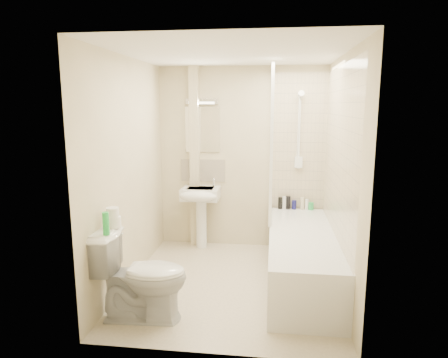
# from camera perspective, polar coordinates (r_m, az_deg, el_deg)

# --- Properties ---
(floor) EXTENTS (2.50, 2.50, 0.00)m
(floor) POSITION_cam_1_polar(r_m,az_deg,el_deg) (4.47, 1.03, -14.70)
(floor) COLOR beige
(floor) RESTS_ON ground
(wall_back) EXTENTS (2.20, 0.02, 2.40)m
(wall_back) POSITION_cam_1_polar(r_m,az_deg,el_deg) (5.33, 2.50, 2.94)
(wall_back) COLOR beige
(wall_back) RESTS_ON ground
(wall_left) EXTENTS (0.02, 2.50, 2.40)m
(wall_left) POSITION_cam_1_polar(r_m,az_deg,el_deg) (4.35, -13.47, 0.94)
(wall_left) COLOR beige
(wall_left) RESTS_ON ground
(wall_right) EXTENTS (0.02, 2.50, 2.40)m
(wall_right) POSITION_cam_1_polar(r_m,az_deg,el_deg) (4.13, 16.43, 0.30)
(wall_right) COLOR beige
(wall_right) RESTS_ON ground
(ceiling) EXTENTS (2.20, 2.50, 0.02)m
(ceiling) POSITION_cam_1_polar(r_m,az_deg,el_deg) (4.07, 1.15, 17.54)
(ceiling) COLOR white
(ceiling) RESTS_ON wall_back
(tile_back) EXTENTS (0.70, 0.01, 1.75)m
(tile_back) POSITION_cam_1_polar(r_m,az_deg,el_deg) (5.29, 10.67, 5.16)
(tile_back) COLOR beige
(tile_back) RESTS_ON wall_back
(tile_right) EXTENTS (0.01, 2.10, 1.75)m
(tile_right) POSITION_cam_1_polar(r_m,az_deg,el_deg) (4.24, 16.11, 3.65)
(tile_right) COLOR beige
(tile_right) RESTS_ON wall_right
(pipe_boxing) EXTENTS (0.12, 0.12, 2.40)m
(pipe_boxing) POSITION_cam_1_polar(r_m,az_deg,el_deg) (5.36, -4.19, 2.96)
(pipe_boxing) COLOR beige
(pipe_boxing) RESTS_ON ground
(splashback) EXTENTS (0.60, 0.02, 0.30)m
(splashback) POSITION_cam_1_polar(r_m,az_deg,el_deg) (5.41, -3.02, 1.23)
(splashback) COLOR beige
(splashback) RESTS_ON wall_back
(mirror) EXTENTS (0.46, 0.01, 0.60)m
(mirror) POSITION_cam_1_polar(r_m,az_deg,el_deg) (5.35, -3.08, 7.05)
(mirror) COLOR white
(mirror) RESTS_ON wall_back
(strip_light) EXTENTS (0.42, 0.07, 0.07)m
(strip_light) POSITION_cam_1_polar(r_m,az_deg,el_deg) (5.32, -3.17, 11.02)
(strip_light) COLOR silver
(strip_light) RESTS_ON wall_back
(bathtub) EXTENTS (0.70, 2.10, 0.55)m
(bathtub) POSITION_cam_1_polar(r_m,az_deg,el_deg) (4.48, 11.01, -10.80)
(bathtub) COLOR white
(bathtub) RESTS_ON ground
(shower_screen) EXTENTS (0.04, 0.92, 1.80)m
(shower_screen) POSITION_cam_1_polar(r_m,az_deg,el_deg) (4.84, 6.83, 5.08)
(shower_screen) COLOR white
(shower_screen) RESTS_ON bathtub
(shower_fixture) EXTENTS (0.10, 0.16, 0.99)m
(shower_fixture) POSITION_cam_1_polar(r_m,az_deg,el_deg) (5.23, 10.72, 6.43)
(shower_fixture) COLOR white
(shower_fixture) RESTS_ON wall_back
(pedestal_sink) EXTENTS (0.49, 0.46, 0.94)m
(pedestal_sink) POSITION_cam_1_polar(r_m,az_deg,el_deg) (5.27, -3.41, -3.12)
(pedestal_sink) COLOR white
(pedestal_sink) RESTS_ON ground
(bottle_black_a) EXTENTS (0.06, 0.06, 0.15)m
(bottle_black_a) POSITION_cam_1_polar(r_m,az_deg,el_deg) (5.33, 8.05, -3.42)
(bottle_black_a) COLOR black
(bottle_black_a) RESTS_ON bathtub
(bottle_white_a) EXTENTS (0.06, 0.06, 0.17)m
(bottle_white_a) POSITION_cam_1_polar(r_m,az_deg,el_deg) (5.33, 8.62, -3.37)
(bottle_white_a) COLOR silver
(bottle_white_a) RESTS_ON bathtub
(bottle_black_b) EXTENTS (0.06, 0.06, 0.17)m
(bottle_black_b) POSITION_cam_1_polar(r_m,az_deg,el_deg) (5.33, 9.12, -3.35)
(bottle_black_b) COLOR black
(bottle_black_b) RESTS_ON bathtub
(bottle_blue) EXTENTS (0.06, 0.06, 0.12)m
(bottle_blue) POSITION_cam_1_polar(r_m,az_deg,el_deg) (5.34, 9.98, -3.64)
(bottle_blue) COLOR navy
(bottle_blue) RESTS_ON bathtub
(bottle_cream) EXTENTS (0.05, 0.05, 0.16)m
(bottle_cream) POSITION_cam_1_polar(r_m,az_deg,el_deg) (5.35, 11.12, -3.45)
(bottle_cream) COLOR beige
(bottle_cream) RESTS_ON bathtub
(bottle_white_b) EXTENTS (0.05, 0.05, 0.14)m
(bottle_white_b) POSITION_cam_1_polar(r_m,az_deg,el_deg) (5.35, 11.74, -3.57)
(bottle_white_b) COLOR white
(bottle_white_b) RESTS_ON bathtub
(bottle_green) EXTENTS (0.07, 0.07, 0.09)m
(bottle_green) POSITION_cam_1_polar(r_m,az_deg,el_deg) (5.36, 12.32, -3.81)
(bottle_green) COLOR green
(bottle_green) RESTS_ON bathtub
(toilet) EXTENTS (0.55, 0.85, 0.82)m
(toilet) POSITION_cam_1_polar(r_m,az_deg,el_deg) (3.73, -11.69, -13.32)
(toilet) COLOR white
(toilet) RESTS_ON ground
(toilet_roll_lower) EXTENTS (0.12, 0.12, 0.10)m
(toilet_roll_lower) POSITION_cam_1_polar(r_m,az_deg,el_deg) (3.73, -15.36, -5.95)
(toilet_roll_lower) COLOR white
(toilet_roll_lower) RESTS_ON toilet
(toilet_roll_upper) EXTENTS (0.11, 0.11, 0.09)m
(toilet_roll_upper) POSITION_cam_1_polar(r_m,az_deg,el_deg) (3.70, -15.63, -4.62)
(toilet_roll_upper) COLOR white
(toilet_roll_upper) RESTS_ON toilet_roll_lower
(green_bottle) EXTENTS (0.06, 0.06, 0.20)m
(green_bottle) POSITION_cam_1_polar(r_m,az_deg,el_deg) (3.53, -16.52, -6.12)
(green_bottle) COLOR green
(green_bottle) RESTS_ON toilet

